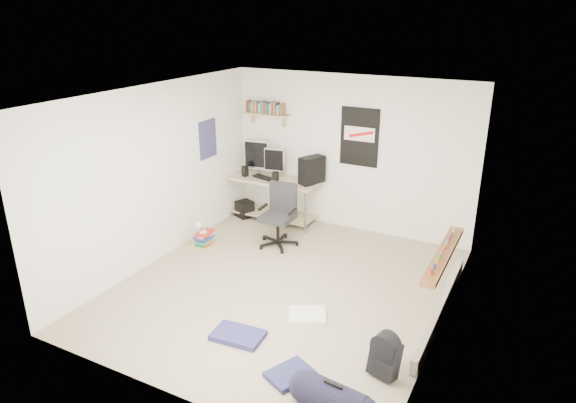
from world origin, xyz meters
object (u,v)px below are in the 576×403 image
at_px(book_stack, 203,236).
at_px(duffel_bag, 333,400).
at_px(office_chair, 278,216).
at_px(backpack, 385,358).
at_px(desk, 272,198).

bearing_deg(book_stack, duffel_bag, -36.51).
height_order(office_chair, backpack, office_chair).
relative_size(duffel_bag, book_stack, 1.26).
bearing_deg(backpack, office_chair, 153.34).
distance_m(backpack, duffel_bag, 0.75).
bearing_deg(duffel_bag, book_stack, 150.61).
bearing_deg(desk, backpack, -65.79).
relative_size(backpack, book_stack, 0.78).
xyz_separation_m(office_chair, backpack, (2.37, -2.15, -0.29)).
bearing_deg(backpack, desk, 149.68).
xyz_separation_m(desk, duffel_bag, (2.72, -3.77, -0.22)).
distance_m(backpack, book_stack, 3.74).
bearing_deg(duffel_bag, office_chair, 133.65).
relative_size(office_chair, backpack, 2.61).
height_order(desk, office_chair, office_chair).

